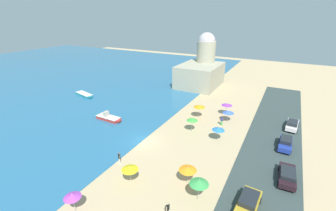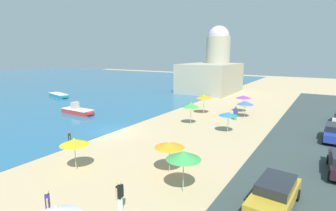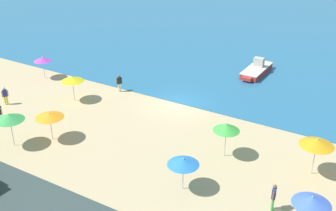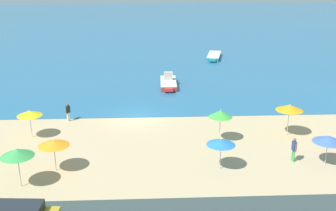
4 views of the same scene
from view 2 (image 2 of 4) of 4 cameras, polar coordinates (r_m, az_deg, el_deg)
name	(u,v)px [view 2 (image 2 of 4)]	position (r m, az deg, el deg)	size (l,w,h in m)	color
ground_plane	(114,132)	(28.29, -11.66, -5.59)	(160.00, 160.00, 0.00)	tan
coastal_road	(305,171)	(21.12, 27.74, -12.59)	(80.00, 8.00, 0.06)	#313F3D
beach_umbrella_0	(74,142)	(19.50, -19.74, -7.48)	(1.98, 1.98, 2.34)	#B2B2B7
beach_umbrella_1	(244,97)	(37.55, 16.13, 1.82)	(2.06, 2.06, 2.47)	#B2B2B7
beach_umbrella_3	(183,155)	(15.46, 3.38, -10.75)	(2.07, 2.07, 2.64)	#B2B2B7
beach_umbrella_4	(228,114)	(27.63, 13.00, -1.81)	(1.96, 1.96, 2.24)	#B2B2B7
beach_umbrella_5	(245,103)	(34.76, 16.48, 0.57)	(2.09, 2.09, 2.22)	#B2B2B7
beach_umbrella_7	(204,97)	(35.47, 7.85, 1.90)	(2.18, 2.18, 2.67)	#B2B2B7
beach_umbrella_8	(169,145)	(17.96, 0.31, -8.59)	(2.08, 2.08, 2.26)	#B2B2B7
beach_umbrella_9	(191,105)	(30.00, 5.02, 0.09)	(1.84, 1.84, 2.64)	#B2B2B7
bather_0	(120,195)	(14.42, -10.45, -18.56)	(0.57, 0.22, 1.76)	white
bather_1	(48,204)	(14.88, -24.71, -18.86)	(0.38, 0.49, 1.62)	yellow
bather_2	(70,140)	(23.89, -20.63, -6.97)	(0.38, 0.49, 1.64)	silver
bather_3	(236,112)	(33.09, 14.51, -1.47)	(0.27, 0.56, 1.76)	green
parked_car_0	(335,133)	(28.99, 32.58, -5.00)	(4.24, 1.87, 1.54)	navy
parked_car_3	(275,193)	(15.62, 22.20, -17.31)	(4.66, 2.22, 1.52)	#B29226
skiff_nearshore	(59,95)	(53.30, -22.71, 2.09)	(2.86, 5.80, 0.60)	teal
skiff_offshore	(78,111)	(37.61, -19.07, -1.07)	(1.86, 5.20, 1.54)	#B3322D
harbor_fortress	(213,71)	(57.26, 9.74, 7.48)	(13.37, 10.09, 13.92)	#A6A289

